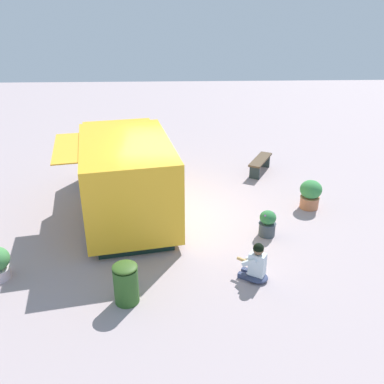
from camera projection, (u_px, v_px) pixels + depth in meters
ground_plane at (173, 217)px, 11.78m from camera, size 40.00×40.00×0.00m
food_truck at (125, 174)px, 11.76m from camera, size 5.75×3.40×2.25m
person_customer at (256, 265)px, 9.06m from camera, size 0.65×0.75×0.91m
planter_flowering_near at (310, 194)px, 12.10m from camera, size 0.62×0.62×0.84m
planter_flowering_side at (267, 223)px, 10.75m from camera, size 0.45×0.45×0.69m
plaza_bench at (260, 162)px, 14.53m from camera, size 1.50×1.04×0.51m
trash_bin at (126, 283)px, 8.36m from camera, size 0.51×0.51×0.88m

